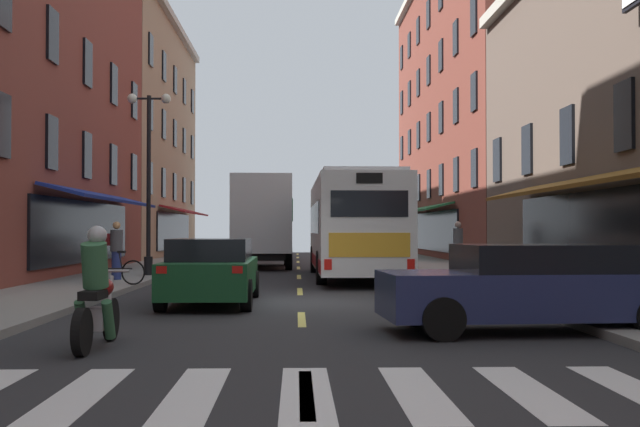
{
  "coord_description": "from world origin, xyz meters",
  "views": [
    {
      "loc": [
        -0.1,
        -17.87,
        1.6
      ],
      "look_at": [
        0.61,
        5.92,
        2.1
      ],
      "focal_mm": 44.84,
      "sensor_mm": 36.0,
      "label": 1
    }
  ],
  "objects_px": {
    "sedan_far": "(531,287)",
    "street_lamp_twin": "(149,175)",
    "transit_bus": "(353,226)",
    "box_truck": "(262,222)",
    "bicycle_near": "(115,271)",
    "sedan_mid": "(275,246)",
    "pedestrian_mid": "(458,245)",
    "motorcycle_rider": "(97,296)",
    "pedestrian_near": "(116,249)",
    "sedan_near": "(212,271)"
  },
  "relations": [
    {
      "from": "motorcycle_rider",
      "to": "pedestrian_near",
      "type": "xyz_separation_m",
      "value": [
        -2.64,
        12.91,
        0.34
      ]
    },
    {
      "from": "transit_bus",
      "to": "sedan_mid",
      "type": "relative_size",
      "value": 2.39
    },
    {
      "from": "box_truck",
      "to": "pedestrian_near",
      "type": "xyz_separation_m",
      "value": [
        -3.89,
        -10.18,
        -0.89
      ]
    },
    {
      "from": "box_truck",
      "to": "pedestrian_mid",
      "type": "xyz_separation_m",
      "value": [
        7.38,
        -4.87,
        -0.87
      ]
    },
    {
      "from": "sedan_near",
      "to": "pedestrian_mid",
      "type": "distance_m",
      "value": 14.1
    },
    {
      "from": "pedestrian_near",
      "to": "sedan_near",
      "type": "bearing_deg",
      "value": 60.58
    },
    {
      "from": "box_truck",
      "to": "sedan_near",
      "type": "distance_m",
      "value": 16.68
    },
    {
      "from": "sedan_near",
      "to": "motorcycle_rider",
      "type": "xyz_separation_m",
      "value": [
        -0.87,
        -6.46,
        -0.02
      ]
    },
    {
      "from": "box_truck",
      "to": "sedan_far",
      "type": "relative_size",
      "value": 1.51
    },
    {
      "from": "sedan_mid",
      "to": "pedestrian_near",
      "type": "bearing_deg",
      "value": -101.67
    },
    {
      "from": "sedan_far",
      "to": "pedestrian_mid",
      "type": "bearing_deg",
      "value": 82.32
    },
    {
      "from": "transit_bus",
      "to": "pedestrian_near",
      "type": "distance_m",
      "value": 7.77
    },
    {
      "from": "bicycle_near",
      "to": "pedestrian_mid",
      "type": "xyz_separation_m",
      "value": [
        10.81,
        7.54,
        0.56
      ]
    },
    {
      "from": "sedan_near",
      "to": "sedan_far",
      "type": "bearing_deg",
      "value": -41.65
    },
    {
      "from": "sedan_far",
      "to": "street_lamp_twin",
      "type": "height_order",
      "value": "street_lamp_twin"
    },
    {
      "from": "sedan_far",
      "to": "transit_bus",
      "type": "bearing_deg",
      "value": 97.25
    },
    {
      "from": "box_truck",
      "to": "sedan_far",
      "type": "height_order",
      "value": "box_truck"
    },
    {
      "from": "sedan_near",
      "to": "bicycle_near",
      "type": "distance_m",
      "value": 5.21
    },
    {
      "from": "box_truck",
      "to": "sedan_far",
      "type": "bearing_deg",
      "value": -76.59
    },
    {
      "from": "transit_bus",
      "to": "street_lamp_twin",
      "type": "distance_m",
      "value": 6.92
    },
    {
      "from": "sedan_near",
      "to": "motorcycle_rider",
      "type": "relative_size",
      "value": 2.29
    },
    {
      "from": "box_truck",
      "to": "sedan_far",
      "type": "xyz_separation_m",
      "value": [
        5.14,
        -21.54,
        -1.23
      ]
    },
    {
      "from": "box_truck",
      "to": "sedan_mid",
      "type": "relative_size",
      "value": 1.52
    },
    {
      "from": "box_truck",
      "to": "bicycle_near",
      "type": "bearing_deg",
      "value": -105.45
    },
    {
      "from": "sedan_mid",
      "to": "motorcycle_rider",
      "type": "distance_m",
      "value": 33.06
    },
    {
      "from": "sedan_near",
      "to": "pedestrian_mid",
      "type": "height_order",
      "value": "pedestrian_mid"
    },
    {
      "from": "transit_bus",
      "to": "sedan_far",
      "type": "xyz_separation_m",
      "value": [
        1.8,
        -14.14,
        -1.04
      ]
    },
    {
      "from": "transit_bus",
      "to": "street_lamp_twin",
      "type": "height_order",
      "value": "street_lamp_twin"
    },
    {
      "from": "sedan_mid",
      "to": "sedan_near",
      "type": "bearing_deg",
      "value": -91.41
    },
    {
      "from": "sedan_mid",
      "to": "street_lamp_twin",
      "type": "xyz_separation_m",
      "value": [
        -3.64,
        -17.76,
        2.7
      ]
    },
    {
      "from": "sedan_far",
      "to": "sedan_mid",
      "type": "bearing_deg",
      "value": 98.79
    },
    {
      "from": "box_truck",
      "to": "sedan_near",
      "type": "xyz_separation_m",
      "value": [
        -0.39,
        -16.63,
        -1.21
      ]
    },
    {
      "from": "box_truck",
      "to": "bicycle_near",
      "type": "relative_size",
      "value": 4.18
    },
    {
      "from": "sedan_mid",
      "to": "street_lamp_twin",
      "type": "relative_size",
      "value": 0.79
    },
    {
      "from": "sedan_far",
      "to": "street_lamp_twin",
      "type": "bearing_deg",
      "value": 121.8
    },
    {
      "from": "bicycle_near",
      "to": "sedan_far",
      "type": "bearing_deg",
      "value": -46.84
    },
    {
      "from": "transit_bus",
      "to": "bicycle_near",
      "type": "xyz_separation_m",
      "value": [
        -6.76,
        -5.0,
        -1.24
      ]
    },
    {
      "from": "transit_bus",
      "to": "sedan_far",
      "type": "relative_size",
      "value": 2.38
    },
    {
      "from": "box_truck",
      "to": "street_lamp_twin",
      "type": "relative_size",
      "value": 1.2
    },
    {
      "from": "bicycle_near",
      "to": "pedestrian_near",
      "type": "height_order",
      "value": "pedestrian_near"
    },
    {
      "from": "pedestrian_near",
      "to": "sedan_mid",
      "type": "bearing_deg",
      "value": -159.62
    },
    {
      "from": "motorcycle_rider",
      "to": "transit_bus",
      "type": "bearing_deg",
      "value": 73.69
    },
    {
      "from": "sedan_near",
      "to": "motorcycle_rider",
      "type": "bearing_deg",
      "value": -97.65
    },
    {
      "from": "transit_bus",
      "to": "motorcycle_rider",
      "type": "height_order",
      "value": "transit_bus"
    },
    {
      "from": "pedestrian_near",
      "to": "pedestrian_mid",
      "type": "distance_m",
      "value": 12.46
    },
    {
      "from": "motorcycle_rider",
      "to": "pedestrian_mid",
      "type": "distance_m",
      "value": 20.16
    },
    {
      "from": "box_truck",
      "to": "bicycle_near",
      "type": "distance_m",
      "value": 12.95
    },
    {
      "from": "bicycle_near",
      "to": "pedestrian_near",
      "type": "xyz_separation_m",
      "value": [
        -0.46,
        2.23,
        0.55
      ]
    },
    {
      "from": "transit_bus",
      "to": "sedan_near",
      "type": "distance_m",
      "value": 10.0
    },
    {
      "from": "transit_bus",
      "to": "sedan_far",
      "type": "bearing_deg",
      "value": -82.75
    }
  ]
}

